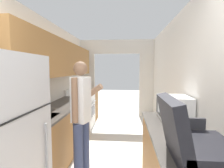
% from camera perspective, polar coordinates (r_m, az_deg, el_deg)
% --- Properties ---
extents(wall_left, '(0.38, 7.45, 2.50)m').
position_cam_1_polar(wall_left, '(3.36, -21.00, 3.16)').
color(wall_left, white).
rests_on(wall_left, ground_plane).
extents(wall_right, '(0.06, 7.45, 2.50)m').
position_cam_1_polar(wall_right, '(2.74, 23.76, -2.09)').
color(wall_right, white).
rests_on(wall_right, ground_plane).
extents(wall_far_with_doorway, '(2.78, 0.06, 2.50)m').
position_cam_1_polar(wall_far_with_doorway, '(5.74, 1.56, 3.60)').
color(wall_far_with_doorway, white).
rests_on(wall_far_with_doorway, ground_plane).
extents(counter_left, '(0.62, 3.80, 0.89)m').
position_cam_1_polar(counter_left, '(3.78, -14.54, -12.39)').
color(counter_left, '#9E6B38').
rests_on(counter_left, ground_plane).
extents(range_oven, '(0.66, 0.76, 1.03)m').
position_cam_1_polar(range_oven, '(4.79, -10.02, -8.50)').
color(range_oven, white).
rests_on(range_oven, ground_plane).
extents(person, '(0.53, 0.45, 1.67)m').
position_cam_1_polar(person, '(2.51, -10.04, -10.61)').
color(person, '#384266').
rests_on(person, ground_plane).
extents(suitcase, '(0.51, 0.55, 0.47)m').
position_cam_1_polar(suitcase, '(1.46, 24.93, -17.00)').
color(suitcase, black).
rests_on(suitcase, counter_right).
extents(microwave, '(0.40, 0.46, 0.31)m').
position_cam_1_polar(microwave, '(2.53, 19.58, -7.20)').
color(microwave, white).
rests_on(microwave, counter_right).
extents(knife, '(0.05, 0.33, 0.02)m').
position_cam_1_polar(knife, '(5.35, -7.89, -2.17)').
color(knife, '#B7B7BC').
rests_on(knife, counter_left).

